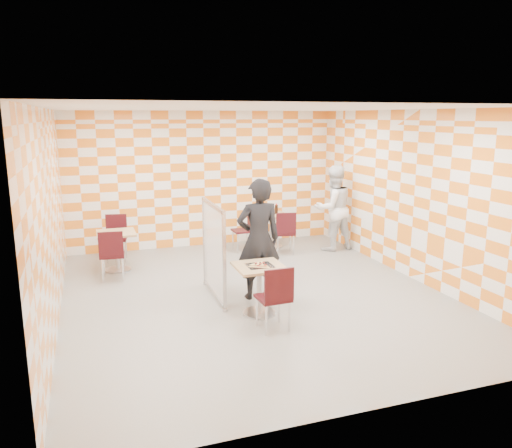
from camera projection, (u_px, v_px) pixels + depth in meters
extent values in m
plane|color=gray|center=(254.00, 295.00, 8.21)|extent=(7.00, 7.00, 0.00)
plane|color=white|center=(254.00, 108.00, 7.58)|extent=(7.00, 7.00, 0.00)
plane|color=white|center=(204.00, 179.00, 11.13)|extent=(6.00, 0.00, 6.00)
plane|color=white|center=(50.00, 217.00, 6.95)|extent=(0.00, 7.00, 7.00)
plane|color=white|center=(414.00, 196.00, 8.84)|extent=(0.00, 7.00, 7.00)
cube|color=tan|center=(259.00, 267.00, 7.28)|extent=(0.70, 0.70, 0.04)
cylinder|color=#A5A5AA|center=(259.00, 290.00, 7.36)|extent=(0.08, 0.08, 0.70)
cylinder|color=#A5A5AA|center=(259.00, 313.00, 7.43)|extent=(0.50, 0.50, 0.03)
cube|color=tan|center=(271.00, 215.00, 11.09)|extent=(0.70, 0.70, 0.04)
cylinder|color=#A5A5AA|center=(271.00, 231.00, 11.17)|extent=(0.08, 0.08, 0.70)
cylinder|color=#A5A5AA|center=(271.00, 246.00, 11.24)|extent=(0.50, 0.50, 0.03)
cube|color=tan|center=(116.00, 233.00, 9.38)|extent=(0.70, 0.70, 0.04)
cylinder|color=#A5A5AA|center=(117.00, 252.00, 9.46)|extent=(0.08, 0.08, 0.70)
cylinder|color=#A5A5AA|center=(118.00, 269.00, 9.53)|extent=(0.50, 0.50, 0.03)
cube|color=#350A0F|center=(273.00, 298.00, 6.81)|extent=(0.44, 0.44, 0.04)
cube|color=#350A0F|center=(279.00, 285.00, 6.58)|extent=(0.42, 0.06, 0.45)
cylinder|color=silver|center=(279.00, 308.00, 7.08)|extent=(0.03, 0.03, 0.43)
cylinder|color=silver|center=(257.00, 312.00, 6.96)|extent=(0.03, 0.03, 0.43)
cylinder|color=silver|center=(289.00, 317.00, 6.77)|extent=(0.03, 0.03, 0.43)
cylinder|color=silver|center=(266.00, 321.00, 6.65)|extent=(0.03, 0.03, 0.43)
cube|color=#350A0F|center=(284.00, 233.00, 10.60)|extent=(0.49, 0.49, 0.04)
cube|color=#350A0F|center=(286.00, 224.00, 10.35)|extent=(0.42, 0.12, 0.45)
cylinder|color=silver|center=(290.00, 242.00, 10.84)|extent=(0.03, 0.03, 0.43)
cylinder|color=silver|center=(275.00, 242.00, 10.79)|extent=(0.03, 0.03, 0.43)
cylinder|color=silver|center=(293.00, 245.00, 10.51)|extent=(0.03, 0.03, 0.43)
cylinder|color=silver|center=(278.00, 246.00, 10.46)|extent=(0.03, 0.03, 0.43)
cube|color=#350A0F|center=(243.00, 231.00, 10.82)|extent=(0.43, 0.43, 0.04)
cube|color=#350A0F|center=(251.00, 219.00, 10.84)|extent=(0.05, 0.42, 0.45)
cylinder|color=silver|center=(233.00, 240.00, 10.97)|extent=(0.03, 0.03, 0.43)
cylinder|color=silver|center=(238.00, 244.00, 10.66)|extent=(0.03, 0.03, 0.43)
cylinder|color=silver|center=(247.00, 239.00, 11.09)|extent=(0.03, 0.03, 0.43)
cylinder|color=silver|center=(253.00, 242.00, 10.77)|extent=(0.03, 0.03, 0.43)
cube|color=#350A0F|center=(112.00, 255.00, 8.92)|extent=(0.46, 0.46, 0.04)
cube|color=#350A0F|center=(111.00, 244.00, 8.67)|extent=(0.42, 0.08, 0.45)
cylinder|color=silver|center=(123.00, 264.00, 9.16)|extent=(0.03, 0.03, 0.43)
cylinder|color=silver|center=(104.00, 266.00, 9.09)|extent=(0.03, 0.03, 0.43)
cylinder|color=silver|center=(123.00, 270.00, 8.84)|extent=(0.03, 0.03, 0.43)
cylinder|color=silver|center=(103.00, 271.00, 8.77)|extent=(0.03, 0.03, 0.43)
cube|color=#350A0F|center=(116.00, 239.00, 10.08)|extent=(0.48, 0.48, 0.04)
cube|color=#350A0F|center=(116.00, 225.00, 10.22)|extent=(0.42, 0.11, 0.45)
cylinder|color=silver|center=(107.00, 253.00, 9.94)|extent=(0.03, 0.03, 0.43)
cylinder|color=silver|center=(125.00, 252.00, 9.99)|extent=(0.03, 0.03, 0.43)
cylinder|color=silver|center=(109.00, 249.00, 10.27)|extent=(0.03, 0.03, 0.43)
cylinder|color=silver|center=(126.00, 248.00, 10.32)|extent=(0.03, 0.03, 0.43)
cube|color=white|center=(214.00, 250.00, 7.95)|extent=(0.02, 1.30, 1.40)
cube|color=#B2B2B7|center=(213.00, 205.00, 7.80)|extent=(0.05, 1.30, 0.05)
cube|color=#B2B2B7|center=(214.00, 292.00, 8.10)|extent=(0.05, 1.30, 0.05)
cube|color=#B2B2B7|center=(224.00, 261.00, 7.35)|extent=(0.05, 0.05, 1.50)
cylinder|color=#B2B2B7|center=(225.00, 310.00, 7.51)|extent=(0.08, 0.08, 0.05)
cube|color=#B2B2B7|center=(204.00, 240.00, 8.55)|extent=(0.05, 0.05, 1.50)
cylinder|color=#B2B2B7|center=(205.00, 283.00, 8.72)|extent=(0.08, 0.08, 0.05)
imported|color=black|center=(259.00, 239.00, 7.91)|extent=(0.73, 0.50, 1.94)
imported|color=white|center=(333.00, 208.00, 10.84)|extent=(0.96, 0.78, 1.85)
cube|color=silver|center=(260.00, 266.00, 7.26)|extent=(0.38, 0.34, 0.01)
cone|color=tan|center=(260.00, 265.00, 7.26)|extent=(0.40, 0.40, 0.02)
cone|color=#F2D88C|center=(259.00, 264.00, 7.27)|extent=(0.33, 0.33, 0.01)
cylinder|color=maroon|center=(258.00, 266.00, 7.14)|extent=(0.04, 0.04, 0.01)
cylinder|color=maroon|center=(265.00, 265.00, 7.18)|extent=(0.04, 0.04, 0.01)
cylinder|color=maroon|center=(260.00, 264.00, 7.23)|extent=(0.04, 0.04, 0.01)
cylinder|color=maroon|center=(256.00, 263.00, 7.26)|extent=(0.04, 0.04, 0.01)
cylinder|color=maroon|center=(263.00, 263.00, 7.28)|extent=(0.04, 0.04, 0.01)
torus|color=black|center=(264.00, 263.00, 7.24)|extent=(0.03, 0.03, 0.01)
torus|color=black|center=(260.00, 264.00, 7.19)|extent=(0.03, 0.03, 0.01)
torus|color=black|center=(260.00, 262.00, 7.29)|extent=(0.03, 0.03, 0.01)
torus|color=black|center=(256.00, 264.00, 7.21)|extent=(0.03, 0.03, 0.01)
cylinder|color=white|center=(267.00, 211.00, 11.08)|extent=(0.06, 0.06, 0.16)
cylinder|color=red|center=(267.00, 206.00, 11.06)|extent=(0.04, 0.04, 0.04)
cylinder|color=black|center=(276.00, 209.00, 11.11)|extent=(0.07, 0.07, 0.20)
cylinder|color=red|center=(276.00, 204.00, 11.09)|extent=(0.03, 0.03, 0.03)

